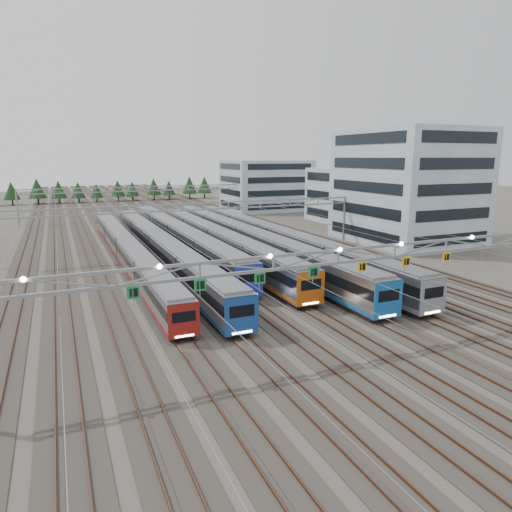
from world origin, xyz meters
name	(u,v)px	position (x,y,z in m)	size (l,w,h in m)	color
ground	(335,344)	(0.00, 0.00, 0.00)	(400.00, 400.00, 0.00)	#47423A
track_bed	(135,207)	(0.00, 100.00, 1.49)	(54.00, 260.00, 5.42)	#2D2823
train_a	(126,248)	(-11.25, 37.52, 1.98)	(2.66, 65.69, 3.46)	black
train_b	(159,247)	(-6.75, 35.60, 2.19)	(2.98, 64.45, 3.88)	black
train_c	(177,236)	(-2.25, 43.19, 2.30)	(3.14, 61.27, 4.10)	black
train_d	(217,241)	(2.25, 36.19, 2.27)	(3.09, 57.00, 4.03)	black
train_e	(245,239)	(6.75, 35.74, 2.30)	(3.14, 68.12, 4.10)	black
train_f	(275,239)	(11.25, 34.32, 2.27)	(3.09, 66.91, 4.03)	black
gantry_near	(338,259)	(-0.05, -0.12, 7.09)	(56.36, 0.61, 8.08)	gray
gantry_mid	(195,212)	(0.00, 40.00, 6.39)	(56.36, 0.36, 8.00)	gray
gantry_far	(144,193)	(0.00, 85.00, 6.39)	(56.36, 0.36, 8.00)	gray
depot_bldg_south	(407,187)	(37.10, 34.50, 9.81)	(18.00, 22.00, 19.63)	#91A6AD
depot_bldg_mid	(348,195)	(42.87, 60.43, 6.19)	(14.00, 16.00, 12.38)	#91A6AD
depot_bldg_north	(266,185)	(35.46, 90.17, 7.00)	(22.00, 18.00, 14.00)	#91A6AD
treeline	(97,189)	(-7.20, 134.28, 4.23)	(81.20, 5.60, 7.02)	#332114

